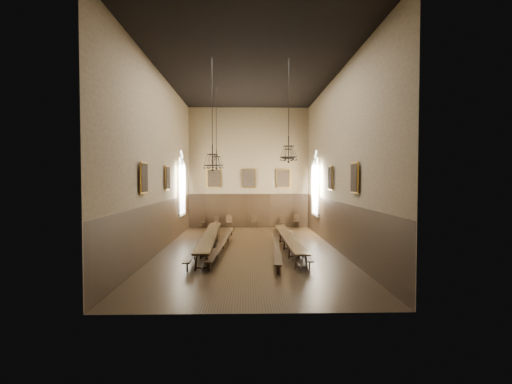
{
  "coord_description": "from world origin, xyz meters",
  "views": [
    {
      "loc": [
        -0.1,
        -18.9,
        3.64
      ],
      "look_at": [
        0.37,
        1.5,
        2.93
      ],
      "focal_mm": 26.0,
      "sensor_mm": 36.0,
      "label": 1
    }
  ],
  "objects_px": {
    "bench_right_outer": "(298,245)",
    "chandelier_front_left": "(212,157)",
    "chandelier_back_left": "(216,159)",
    "table_left": "(210,242)",
    "chair_1": "(217,225)",
    "chair_6": "(282,224)",
    "chair_4": "(254,224)",
    "table_right": "(288,243)",
    "chair_7": "(296,224)",
    "chandelier_front_right": "(289,150)",
    "chandelier_back_right": "(288,153)",
    "chair_0": "(202,224)",
    "chair_2": "(229,224)",
    "bench_left_outer": "(200,245)",
    "bench_right_inner": "(276,245)",
    "bench_left_inner": "(223,244)"
  },
  "relations": [
    {
      "from": "chandelier_back_right",
      "to": "bench_left_outer",
      "type": "bearing_deg",
      "value": -153.86
    },
    {
      "from": "chair_1",
      "to": "chair_4",
      "type": "height_order",
      "value": "chair_4"
    },
    {
      "from": "chair_0",
      "to": "chandelier_back_left",
      "type": "height_order",
      "value": "chandelier_back_left"
    },
    {
      "from": "chair_1",
      "to": "chair_0",
      "type": "bearing_deg",
      "value": 170.43
    },
    {
      "from": "chair_1",
      "to": "chair_4",
      "type": "distance_m",
      "value": 2.78
    },
    {
      "from": "chandelier_back_left",
      "to": "chandelier_back_right",
      "type": "xyz_separation_m",
      "value": [
        4.18,
        -0.42,
        0.36
      ]
    },
    {
      "from": "chair_7",
      "to": "chandelier_back_right",
      "type": "bearing_deg",
      "value": -83.01
    },
    {
      "from": "chair_1",
      "to": "chandelier_back_right",
      "type": "relative_size",
      "value": 0.2
    },
    {
      "from": "table_left",
      "to": "chandelier_front_right",
      "type": "xyz_separation_m",
      "value": [
        3.77,
        -2.63,
        4.56
      ]
    },
    {
      "from": "bench_left_inner",
      "to": "table_right",
      "type": "bearing_deg",
      "value": -5.71
    },
    {
      "from": "chair_1",
      "to": "chair_6",
      "type": "relative_size",
      "value": 0.96
    },
    {
      "from": "chair_4",
      "to": "chair_6",
      "type": "bearing_deg",
      "value": 11.57
    },
    {
      "from": "chair_1",
      "to": "table_right",
      "type": "bearing_deg",
      "value": -74.07
    },
    {
      "from": "bench_left_outer",
      "to": "chandelier_back_right",
      "type": "height_order",
      "value": "chandelier_back_right"
    },
    {
      "from": "table_right",
      "to": "chandelier_front_left",
      "type": "xyz_separation_m",
      "value": [
        -3.65,
        -2.36,
        4.27
      ]
    },
    {
      "from": "bench_right_outer",
      "to": "chair_2",
      "type": "relative_size",
      "value": 9.62
    },
    {
      "from": "chair_2",
      "to": "chandelier_front_left",
      "type": "distance_m",
      "value": 11.8
    },
    {
      "from": "chair_4",
      "to": "chandelier_front_left",
      "type": "distance_m",
      "value": 11.92
    },
    {
      "from": "table_right",
      "to": "chandelier_front_right",
      "type": "distance_m",
      "value": 5.16
    },
    {
      "from": "chair_2",
      "to": "chandelier_front_right",
      "type": "distance_m",
      "value": 12.32
    },
    {
      "from": "chair_0",
      "to": "bench_left_inner",
      "type": "bearing_deg",
      "value": -61.0
    },
    {
      "from": "table_left",
      "to": "bench_right_outer",
      "type": "bearing_deg",
      "value": -2.55
    },
    {
      "from": "bench_left_inner",
      "to": "chandelier_back_right",
      "type": "height_order",
      "value": "chandelier_back_right"
    },
    {
      "from": "chandelier_back_right",
      "to": "chandelier_back_left",
      "type": "bearing_deg",
      "value": 174.28
    },
    {
      "from": "chair_2",
      "to": "bench_left_outer",
      "type": "bearing_deg",
      "value": -116.65
    },
    {
      "from": "chandelier_back_left",
      "to": "table_left",
      "type": "bearing_deg",
      "value": -92.83
    },
    {
      "from": "table_right",
      "to": "bench_right_outer",
      "type": "height_order",
      "value": "table_right"
    },
    {
      "from": "chair_6",
      "to": "table_left",
      "type": "bearing_deg",
      "value": -101.7
    },
    {
      "from": "table_right",
      "to": "bench_right_outer",
      "type": "distance_m",
      "value": 0.51
    },
    {
      "from": "bench_right_outer",
      "to": "chandelier_back_right",
      "type": "xyz_separation_m",
      "value": [
        -0.23,
        2.38,
        4.89
      ]
    },
    {
      "from": "bench_right_outer",
      "to": "chair_4",
      "type": "relative_size",
      "value": 9.02
    },
    {
      "from": "chair_6",
      "to": "chandelier_back_left",
      "type": "xyz_separation_m",
      "value": [
        -4.38,
        -5.72,
        4.52
      ]
    },
    {
      "from": "bench_left_outer",
      "to": "chair_6",
      "type": "xyz_separation_m",
      "value": [
        5.0,
        8.49,
        -0.0
      ]
    },
    {
      "from": "bench_left_inner",
      "to": "chandelier_back_left",
      "type": "bearing_deg",
      "value": 102.14
    },
    {
      "from": "bench_right_inner",
      "to": "chandelier_front_left",
      "type": "relative_size",
      "value": 2.07
    },
    {
      "from": "chair_7",
      "to": "chandelier_back_right",
      "type": "xyz_separation_m",
      "value": [
        -1.26,
        -6.17,
        4.84
      ]
    },
    {
      "from": "chandelier_front_right",
      "to": "chair_7",
      "type": "bearing_deg",
      "value": 80.74
    },
    {
      "from": "chair_2",
      "to": "chandelier_back_right",
      "type": "xyz_separation_m",
      "value": [
        3.7,
        -6.14,
        4.86
      ]
    },
    {
      "from": "chair_2",
      "to": "table_left",
      "type": "bearing_deg",
      "value": -113.4
    },
    {
      "from": "table_left",
      "to": "table_right",
      "type": "xyz_separation_m",
      "value": [
        4.04,
        -0.29,
        -0.03
      ]
    },
    {
      "from": "chair_7",
      "to": "chandelier_front_left",
      "type": "relative_size",
      "value": 0.21
    },
    {
      "from": "table_right",
      "to": "chair_2",
      "type": "height_order",
      "value": "chair_2"
    },
    {
      "from": "table_left",
      "to": "chair_0",
      "type": "bearing_deg",
      "value": 99.88
    },
    {
      "from": "bench_right_outer",
      "to": "chandelier_front_left",
      "type": "relative_size",
      "value": 1.87
    },
    {
      "from": "bench_left_outer",
      "to": "chandelier_front_right",
      "type": "height_order",
      "value": "chandelier_front_right"
    },
    {
      "from": "bench_right_inner",
      "to": "chair_1",
      "type": "height_order",
      "value": "chair_1"
    },
    {
      "from": "chair_4",
      "to": "chandelier_front_right",
      "type": "xyz_separation_m",
      "value": [
        1.35,
        -10.9,
        4.65
      ]
    },
    {
      "from": "bench_left_outer",
      "to": "chair_0",
      "type": "distance_m",
      "value": 8.53
    },
    {
      "from": "chair_0",
      "to": "chair_4",
      "type": "distance_m",
      "value": 3.87
    },
    {
      "from": "chandelier_front_left",
      "to": "bench_right_inner",
      "type": "bearing_deg",
      "value": 35.74
    }
  ]
}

